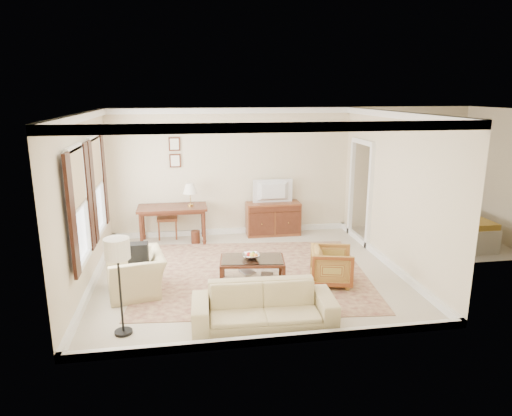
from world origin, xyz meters
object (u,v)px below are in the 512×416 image
object	(u,v)px
writing_desk	(172,211)
tv	(274,184)
sofa	(264,299)
sideboard	(273,219)
coffee_table	(252,264)
striped_armchair	(332,264)
club_armchair	(136,267)

from	to	relation	value
writing_desk	tv	bearing A→B (deg)	4.61
tv	sofa	bearing A→B (deg)	76.81
tv	sofa	xyz separation A→B (m)	(-0.97, -4.16, -0.81)
sideboard	coffee_table	bearing A→B (deg)	-108.52
coffee_table	striped_armchair	xyz separation A→B (m)	(1.35, -0.22, -0.00)
coffee_table	sofa	world-z (taller)	sofa
striped_armchair	club_armchair	distance (m)	3.30
tv	sofa	distance (m)	4.34
club_armchair	tv	bearing A→B (deg)	122.52
tv	writing_desk	bearing A→B (deg)	4.61
club_armchair	writing_desk	bearing A→B (deg)	156.15
club_armchair	sofa	size ratio (longest dim) A/B	0.51
writing_desk	sideboard	bearing A→B (deg)	5.11
tv	coffee_table	xyz separation A→B (m)	(-0.91, -2.70, -0.84)
sofa	writing_desk	bearing A→B (deg)	111.04
sideboard	club_armchair	xyz separation A→B (m)	(-2.86, -2.75, 0.07)
striped_armchair	club_armchair	bearing A→B (deg)	100.85
tv	club_armchair	distance (m)	4.02
striped_armchair	sofa	size ratio (longest dim) A/B	0.35
tv	sideboard	bearing A→B (deg)	-90.00
club_armchair	sofa	distance (m)	2.37
tv	striped_armchair	size ratio (longest dim) A/B	1.23
writing_desk	coffee_table	world-z (taller)	writing_desk
coffee_table	sideboard	bearing A→B (deg)	71.48
sideboard	sofa	xyz separation A→B (m)	(-0.97, -4.18, 0.01)
writing_desk	club_armchair	distance (m)	2.62
tv	coffee_table	bearing A→B (deg)	71.35
writing_desk	sideboard	size ratio (longest dim) A/B	1.20
coffee_table	striped_armchair	world-z (taller)	striped_armchair
coffee_table	club_armchair	distance (m)	1.95
tv	coffee_table	world-z (taller)	tv
sofa	sideboard	bearing A→B (deg)	79.66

